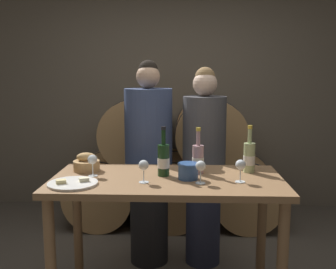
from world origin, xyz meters
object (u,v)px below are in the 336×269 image
wine_bottle_rose (198,159)px  wine_glass_far_left (92,161)px  person_right (204,167)px  wine_bottle_white (249,157)px  person_left (149,164)px  tasting_table (167,199)px  blue_crock (188,170)px  wine_glass_center (201,167)px  wine_glass_left (144,166)px  cheese_plate (73,183)px  wine_glass_right (241,166)px  wine_bottle_red (164,160)px  bread_basket (86,164)px

wine_bottle_rose → wine_glass_far_left: size_ratio=2.18×
person_right → wine_bottle_white: 0.63m
person_left → wine_bottle_rose: bearing=-57.0°
tasting_table → person_right: size_ratio=0.90×
tasting_table → wine_glass_far_left: 0.53m
person_right → blue_crock: size_ratio=12.19×
wine_bottle_white → wine_glass_center: bearing=-139.4°
blue_crock → wine_glass_left: wine_glass_left is taller
cheese_plate → wine_glass_left: wine_glass_left is taller
wine_bottle_white → wine_glass_center: size_ratio=2.25×
tasting_table → person_left: bearing=104.3°
wine_bottle_white → wine_glass_right: 0.26m
tasting_table → blue_crock: size_ratio=10.98×
tasting_table → wine_glass_right: (0.44, -0.08, 0.24)m
person_right → wine_glass_left: bearing=-116.3°
cheese_plate → wine_glass_right: (0.98, 0.09, 0.09)m
person_right → wine_glass_far_left: person_right is taller
wine_bottle_white → wine_bottle_rose: size_ratio=1.03×
person_right → wine_bottle_white: bearing=-63.4°
person_left → person_right: (0.44, 0.00, -0.02)m
wine_bottle_rose → wine_glass_center: bearing=-88.4°
person_left → person_right: bearing=0.0°
person_right → cheese_plate: size_ratio=5.46×
wine_bottle_white → cheese_plate: bearing=-162.6°
blue_crock → wine_bottle_red: bearing=154.6°
wine_glass_far_left → wine_glass_right: bearing=-6.4°
blue_crock → bread_basket: bearing=165.0°
person_left → wine_bottle_red: (0.15, -0.65, 0.18)m
wine_glass_left → wine_glass_right: bearing=3.3°
wine_glass_center → wine_glass_right: same height
cheese_plate → wine_glass_right: size_ratio=2.12×
wine_bottle_rose → blue_crock: size_ratio=2.29×
bread_basket → person_right: bearing=33.7°
wine_bottle_red → cheese_plate: 0.57m
bread_basket → wine_glass_center: wine_glass_center is taller
wine_bottle_red → wine_glass_right: (0.46, -0.13, -0.00)m
wine_bottle_red → bread_basket: 0.53m
bread_basket → cheese_plate: size_ratio=0.60×
blue_crock → cheese_plate: bearing=-167.6°
wine_bottle_rose → wine_glass_far_left: 0.67m
person_left → wine_glass_right: person_left is taller
wine_glass_far_left → cheese_plate: bearing=-110.9°
wine_glass_right → person_left: bearing=128.5°
person_left → blue_crock: size_ratio=12.60×
person_right → tasting_table: bearing=-110.9°
blue_crock → tasting_table: bearing=168.9°
blue_crock → wine_glass_far_left: (-0.60, 0.05, 0.04)m
person_right → wine_bottle_rose: size_ratio=5.32×
person_right → wine_bottle_red: bearing=-114.1°
cheese_plate → wine_glass_left: 0.42m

